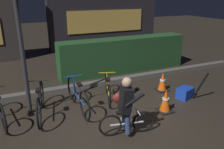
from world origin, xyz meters
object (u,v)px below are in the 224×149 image
Objects in this scene: parked_bike_center_right at (78,96)px; traffic_cone_near at (166,101)px; traffic_cone_far at (163,82)px; street_post at (23,56)px; blue_crate at (185,93)px; cyclist at (126,106)px; closed_umbrella at (200,86)px; parked_bike_center_left at (40,102)px; parked_bike_right_mid at (108,88)px.

parked_bike_center_right is 2.15m from traffic_cone_near.
traffic_cone_far is (0.71, 1.09, -0.01)m from traffic_cone_near.
street_post reaches higher than blue_crate.
street_post is 1.63× the size of parked_bike_center_right.
cyclist reaches higher than blue_crate.
blue_crate is 0.44m from closed_umbrella.
parked_bike_center_left reaches higher than blue_crate.
traffic_cone_near is 1.31m from traffic_cone_far.
traffic_cone_far is at bearing -88.32° from parked_bike_center_right.
cyclist is (1.48, -1.46, 0.27)m from parked_bike_center_left.
traffic_cone_near is (1.92, -0.97, -0.08)m from parked_bike_center_right.
traffic_cone_far is at bearing 179.80° from closed_umbrella.
street_post is 4.54m from closed_umbrella.
traffic_cone_near is at bearing -123.00° from traffic_cone_far.
cyclist reaches higher than traffic_cone_far.
parked_bike_center_left is 3.83m from blue_crate.
parked_bike_center_left is 2.91× the size of traffic_cone_near.
street_post reaches higher than traffic_cone_far.
parked_bike_center_left is 2.99m from traffic_cone_near.
blue_crate is at bearing -93.73° from parked_bike_right_mid.
traffic_cone_far is at bearing -77.36° from parked_bike_center_left.
closed_umbrella is at bearing 24.76° from cyclist.
parked_bike_center_left is 2.09m from cyclist.
cyclist is at bearing -161.87° from traffic_cone_near.
parked_bike_center_right reaches higher than traffic_cone_near.
traffic_cone_far is (3.52, 0.07, -0.09)m from parked_bike_center_left.
closed_umbrella is at bearing -61.05° from traffic_cone_far.
parked_bike_right_mid is (1.79, 0.19, -0.04)m from parked_bike_center_left.
parked_bike_right_mid is 1.16× the size of cyclist.
cyclist is at bearing -172.28° from parked_bike_right_mid.
street_post is 5.03× the size of traffic_cone_far.
traffic_cone_far is 1.29× the size of blue_crate.
traffic_cone_near is at bearing -117.82° from parked_bike_center_right.
parked_bike_center_right is (1.12, -0.33, -1.07)m from street_post.
blue_crate is (4.01, -0.90, -1.28)m from street_post.
parked_bike_right_mid is 2.54× the size of traffic_cone_far.
parked_bike_center_right reaches higher than parked_bike_right_mid.
parked_bike_right_mid is 1.73m from traffic_cone_far.
parked_bike_center_left reaches higher than parked_bike_right_mid.
street_post is 1.13m from parked_bike_center_left.
blue_crate is at bearing -87.90° from parked_bike_center_left.
parked_bike_center_left is at bearing -131.34° from closed_umbrella.
parked_bike_center_left is 1.19× the size of parked_bike_right_mid.
street_post is 1.67× the size of parked_bike_center_left.
street_post is 3.36× the size of closed_umbrella.
closed_umbrella is (0.27, -0.25, 0.25)m from blue_crate.
cyclist is at bearing -143.12° from traffic_cone_far.
traffic_cone_far is 1.09m from closed_umbrella.
parked_bike_center_right is 2.95m from blue_crate.
cyclist is (-2.04, -1.53, 0.36)m from traffic_cone_far.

